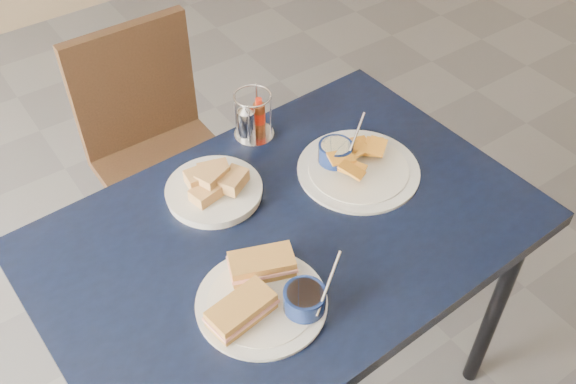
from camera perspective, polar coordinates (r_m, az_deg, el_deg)
ground at (r=2.24m, az=1.67°, el=-12.07°), size 6.00×6.00×0.00m
dining_table at (r=1.57m, az=-0.06°, el=-4.91°), size 1.19×0.82×0.75m
chair_far at (r=2.18m, az=-11.83°, el=4.66°), size 0.41×0.39×0.87m
sandwich_plate at (r=1.37m, az=-2.04°, el=-9.07°), size 0.31×0.28×0.12m
plantain_plate at (r=1.66m, az=5.71°, el=2.56°), size 0.32×0.32×0.12m
bread_basket at (r=1.59m, az=-6.60°, el=0.42°), size 0.24×0.24×0.08m
condiment_caddy at (r=1.73m, az=-3.25°, el=6.48°), size 0.11×0.11×0.14m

